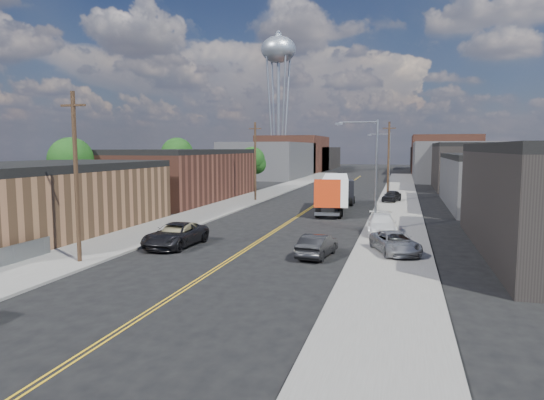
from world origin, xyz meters
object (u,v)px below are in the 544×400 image
Objects in this scene: car_right_oncoming at (317,245)px; water_tower at (278,55)px; car_right_lot_c at (392,196)px; car_right_lot_a at (395,243)px; car_left_c at (175,235)px; car_left_b at (179,234)px; semi_truck at (337,190)px; car_right_lot_b at (382,224)px.

water_tower is at bearing -67.22° from car_right_oncoming.
car_right_lot_c is (30.71, -62.32, -29.80)m from water_tower.
car_right_lot_c is (-0.98, 30.53, 0.03)m from car_right_lot_a.
car_left_b is at bearing 93.38° from car_left_c.
water_tower is 102.54m from car_right_lot_a.
car_left_c reaches higher than car_left_b.
semi_truck is (25.15, -71.47, -28.47)m from water_tower.
water_tower is 7.94× the size of car_left_b.
car_right_oncoming is (10.00, -1.03, -0.04)m from car_left_b.
car_right_lot_a is (14.69, 1.15, 0.02)m from car_left_c.
car_left_b is 0.80× the size of car_left_c.
car_right_lot_a is 0.92× the size of car_right_lot_b.
car_left_b is at bearing -79.69° from water_tower.
car_right_lot_b reaches higher than car_right_lot_a.
car_right_lot_a is at bearing 3.94° from car_left_b.
semi_truck is 23.99m from car_left_c.
water_tower is 75.60m from car_right_lot_c.
car_left_b is 1.13× the size of car_right_lot_c.
car_right_oncoming is at bearing -4.48° from car_left_b.
car_left_b reaches higher than car_right_lot_a.
water_tower is 8.96× the size of car_right_lot_c.
car_right_lot_a is 1.18× the size of car_right_lot_c.
car_right_lot_a is at bearing -73.83° from car_right_lot_c.
car_right_lot_b is (5.39, -14.53, -1.27)m from semi_truck.
car_right_lot_a is (31.69, -92.85, -29.82)m from water_tower.
car_right_oncoming is 1.07× the size of car_right_lot_c.
car_right_oncoming is at bearing -74.06° from water_tower.
water_tower is at bearing 103.63° from car_left_c.
car_right_lot_b is at bearing -70.45° from water_tower.
car_left_c is at bearing -99.08° from car_right_lot_c.
water_tower reaches higher than car_right_lot_a.
car_right_oncoming is 32.42m from car_right_lot_c.
car_right_lot_b reaches higher than car_left_c.
car_left_c is 1.31× the size of car_right_oncoming.
car_right_lot_a is at bearing -153.45° from car_right_oncoming.
water_tower is at bearing 130.56° from car_right_lot_c.
car_left_b is 10.05m from car_right_oncoming.
semi_truck is 3.62× the size of car_right_lot_c.
car_left_c is 10.01m from car_right_oncoming.
car_right_lot_a is (6.54, -21.38, -1.36)m from semi_truck.
car_right_lot_b is (30.54, -86.00, -29.74)m from water_tower.
car_left_c reaches higher than car_right_lot_a.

